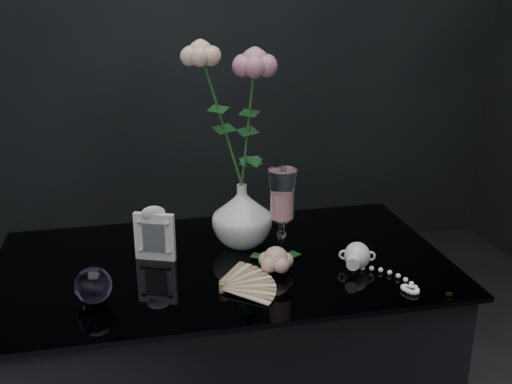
{
  "coord_description": "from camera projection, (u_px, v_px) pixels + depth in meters",
  "views": [
    {
      "loc": [
        -0.2,
        -1.21,
        1.38
      ],
      "look_at": [
        0.08,
        0.07,
        0.92
      ],
      "focal_mm": 42.0,
      "sensor_mm": 36.0,
      "label": 1
    }
  ],
  "objects": [
    {
      "name": "paper_fan",
      "position": [
        222.0,
        287.0,
        1.26
      ],
      "size": [
        0.27,
        0.24,
        0.02
      ],
      "primitive_type": null,
      "rotation": [
        0.0,
        0.0,
        -0.29
      ],
      "color": "beige",
      "rests_on": "table"
    },
    {
      "name": "pearl_jar",
      "position": [
        357.0,
        254.0,
        1.37
      ],
      "size": [
        0.27,
        0.27,
        0.06
      ],
      "primitive_type": null,
      "rotation": [
        0.0,
        0.0,
        -0.33
      ],
      "color": "white",
      "rests_on": "table"
    },
    {
      "name": "roses",
      "position": [
        234.0,
        106.0,
        1.38
      ],
      "size": [
        0.21,
        0.13,
        0.39
      ],
      "color": "beige",
      "rests_on": "vase"
    },
    {
      "name": "loose_rose",
      "position": [
        276.0,
        259.0,
        1.35
      ],
      "size": [
        0.13,
        0.18,
        0.06
      ],
      "primitive_type": null,
      "rotation": [
        0.0,
        0.0,
        0.0
      ],
      "color": "#D8A68B",
      "rests_on": "table"
    },
    {
      "name": "paperweight",
      "position": [
        93.0,
        285.0,
        1.21
      ],
      "size": [
        0.09,
        0.09,
        0.08
      ],
      "primitive_type": null,
      "rotation": [
        0.0,
        0.0,
        0.26
      ],
      "color": "#9471B9",
      "rests_on": "table"
    },
    {
      "name": "vase",
      "position": [
        242.0,
        215.0,
        1.48
      ],
      "size": [
        0.16,
        0.16,
        0.16
      ],
      "primitive_type": "imported",
      "rotation": [
        0.0,
        0.0,
        0.1
      ],
      "color": "white",
      "rests_on": "table"
    },
    {
      "name": "wine_glass",
      "position": [
        282.0,
        215.0,
        1.39
      ],
      "size": [
        0.07,
        0.07,
        0.22
      ],
      "primitive_type": null,
      "rotation": [
        0.0,
        0.0,
        0.01
      ],
      "color": "white",
      "rests_on": "table"
    },
    {
      "name": "picture_frame",
      "position": [
        155.0,
        233.0,
        1.4
      ],
      "size": [
        0.12,
        0.11,
        0.13
      ],
      "primitive_type": null,
      "rotation": [
        0.0,
        0.0,
        -0.38
      ],
      "color": "white",
      "rests_on": "table"
    }
  ]
}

